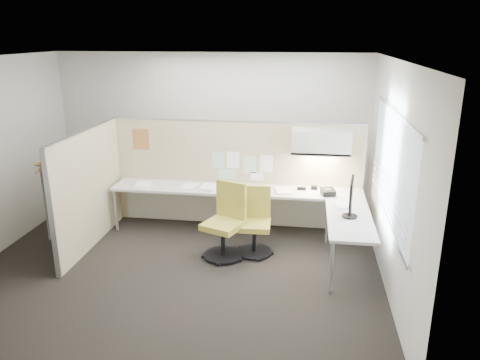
% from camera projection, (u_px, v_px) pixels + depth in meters
% --- Properties ---
extents(floor, '(5.50, 4.50, 0.01)m').
position_uv_depth(floor, '(181.00, 264.00, 6.57)').
color(floor, black).
rests_on(floor, ground).
extents(ceiling, '(5.50, 4.50, 0.01)m').
position_uv_depth(ceiling, '(172.00, 59.00, 5.73)').
color(ceiling, white).
rests_on(ceiling, wall_back).
extents(wall_back, '(5.50, 0.02, 2.80)m').
position_uv_depth(wall_back, '(211.00, 134.00, 8.27)').
color(wall_back, beige).
rests_on(wall_back, ground).
extents(wall_front, '(5.50, 0.02, 2.80)m').
position_uv_depth(wall_front, '(105.00, 240.00, 4.03)').
color(wall_front, beige).
rests_on(wall_front, ground).
extents(wall_right, '(0.02, 4.50, 2.80)m').
position_uv_depth(wall_right, '(392.00, 178.00, 5.77)').
color(wall_right, beige).
rests_on(wall_right, ground).
extents(window_pane, '(0.01, 2.80, 1.30)m').
position_uv_depth(window_pane, '(391.00, 166.00, 5.73)').
color(window_pane, '#93A0AB').
rests_on(window_pane, wall_right).
extents(partition_back, '(4.10, 0.06, 1.75)m').
position_uv_depth(partition_back, '(236.00, 174.00, 7.74)').
color(partition_back, tan).
rests_on(partition_back, floor).
extents(partition_left, '(0.06, 2.20, 1.75)m').
position_uv_depth(partition_left, '(90.00, 189.00, 6.99)').
color(partition_left, tan).
rests_on(partition_left, floor).
extents(desk, '(4.00, 2.07, 0.73)m').
position_uv_depth(desk, '(256.00, 200.00, 7.32)').
color(desk, beige).
rests_on(desk, floor).
extents(overhead_bin, '(0.90, 0.36, 0.38)m').
position_uv_depth(overhead_bin, '(321.00, 142.00, 7.17)').
color(overhead_bin, beige).
rests_on(overhead_bin, partition_back).
extents(task_light_strip, '(0.60, 0.06, 0.02)m').
position_uv_depth(task_light_strip, '(320.00, 155.00, 7.23)').
color(task_light_strip, '#FFEABF').
rests_on(task_light_strip, overhead_bin).
extents(pinned_papers, '(1.01, 0.00, 0.47)m').
position_uv_depth(pinned_papers, '(241.00, 165.00, 7.65)').
color(pinned_papers, '#8CBF8C').
rests_on(pinned_papers, partition_back).
extents(poster, '(0.28, 0.00, 0.35)m').
position_uv_depth(poster, '(141.00, 139.00, 7.77)').
color(poster, orange).
rests_on(poster, partition_back).
extents(chair_left, '(0.65, 0.67, 1.07)m').
position_uv_depth(chair_left, '(226.00, 223.00, 6.69)').
color(chair_left, black).
rests_on(chair_left, floor).
extents(chair_right, '(0.51, 0.51, 0.97)m').
position_uv_depth(chair_right, '(255.00, 223.00, 6.82)').
color(chair_right, black).
rests_on(chair_right, floor).
extents(monitor, '(0.21, 0.50, 0.52)m').
position_uv_depth(monitor, '(351.00, 196.00, 6.22)').
color(monitor, black).
rests_on(monitor, desk).
extents(phone, '(0.25, 0.24, 0.12)m').
position_uv_depth(phone, '(328.00, 192.00, 7.15)').
color(phone, black).
rests_on(phone, desk).
extents(stapler, '(0.14, 0.04, 0.05)m').
position_uv_depth(stapler, '(301.00, 189.00, 7.38)').
color(stapler, black).
rests_on(stapler, desk).
extents(tape_dispenser, '(0.11, 0.07, 0.06)m').
position_uv_depth(tape_dispenser, '(314.00, 188.00, 7.41)').
color(tape_dispenser, black).
rests_on(tape_dispenser, desk).
extents(coat_hook, '(0.18, 0.41, 1.25)m').
position_uv_depth(coat_hook, '(44.00, 172.00, 5.89)').
color(coat_hook, silver).
rests_on(coat_hook, partition_left).
extents(paper_stack_0, '(0.28, 0.34, 0.03)m').
position_uv_depth(paper_stack_0, '(143.00, 184.00, 7.64)').
color(paper_stack_0, white).
rests_on(paper_stack_0, desk).
extents(paper_stack_1, '(0.27, 0.33, 0.02)m').
position_uv_depth(paper_stack_1, '(189.00, 186.00, 7.56)').
color(paper_stack_1, white).
rests_on(paper_stack_1, desk).
extents(paper_stack_2, '(0.26, 0.32, 0.05)m').
position_uv_depth(paper_stack_2, '(209.00, 187.00, 7.44)').
color(paper_stack_2, white).
rests_on(paper_stack_2, desk).
extents(paper_stack_3, '(0.26, 0.32, 0.02)m').
position_uv_depth(paper_stack_3, '(261.00, 189.00, 7.41)').
color(paper_stack_3, white).
rests_on(paper_stack_3, desk).
extents(paper_stack_4, '(0.29, 0.34, 0.02)m').
position_uv_depth(paper_stack_4, '(283.00, 191.00, 7.32)').
color(paper_stack_4, white).
rests_on(paper_stack_4, desk).
extents(paper_stack_5, '(0.28, 0.33, 0.02)m').
position_uv_depth(paper_stack_5, '(344.00, 205.00, 6.72)').
color(paper_stack_5, white).
rests_on(paper_stack_5, desk).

